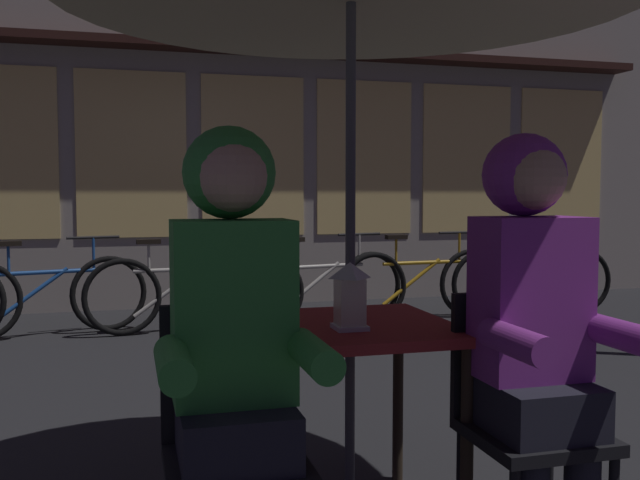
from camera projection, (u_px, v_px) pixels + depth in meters
name	position (u px, v px, depth m)	size (l,w,h in m)	color
cafe_table	(350.00, 351.00, 2.53)	(0.72, 0.72, 0.74)	maroon
lantern	(350.00, 294.00, 2.39)	(0.11, 0.11, 0.23)	white
chair_left	(232.00, 437.00, 2.06)	(0.40, 0.40, 0.87)	black
chair_right	(523.00, 411.00, 2.31)	(0.40, 0.40, 0.87)	black
person_left_hooded	(234.00, 320.00, 1.98)	(0.45, 0.56, 1.40)	black
person_right_hooded	(534.00, 306.00, 2.23)	(0.45, 0.56, 1.40)	black
shopfront_building	(248.00, 21.00, 7.70)	(10.00, 0.93, 6.20)	#9E9389
bicycle_second	(46.00, 296.00, 5.88)	(1.65, 0.43, 0.84)	black
bicycle_third	(183.00, 292.00, 6.08)	(1.68, 0.19, 0.84)	black
bicycle_fourth	(321.00, 288.00, 6.36)	(1.66, 0.37, 0.84)	black
bicycle_fifth	(423.00, 283.00, 6.69)	(1.68, 0.16, 0.84)	black
bicycle_furthest	(532.00, 280.00, 6.91)	(1.68, 0.20, 0.84)	black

